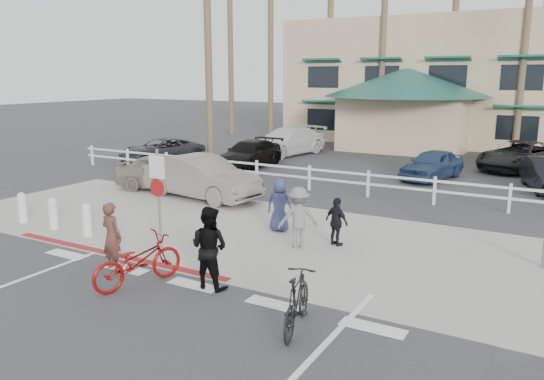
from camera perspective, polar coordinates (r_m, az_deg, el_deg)
The scene contains 33 objects.
ground at distance 11.25m, azimuth -10.32°, elevation -11.10°, with size 140.00×140.00×0.00m, color #333335.
bike_path at distance 9.95m, azimuth -17.93°, elevation -14.73°, with size 12.00×16.00×0.01m, color #333335.
sidewalk_plaza at distance 14.74m, azimuth 0.94°, elevation -5.17°, with size 22.00×7.00×0.01m, color gray.
cross_street at distance 18.23m, azimuth 6.98°, elevation -1.86°, with size 40.00×5.00×0.01m, color #333335.
parking_lot at distance 27.08m, azimuth 14.77°, elevation 2.46°, with size 50.00×16.00×0.01m, color #333335.
curb_red at distance 14.00m, azimuth -16.70°, elevation -6.65°, with size 7.00×0.25×0.02m, color maroon.
rail_fence at distance 19.78m, azimuth 10.59°, elevation 0.61°, with size 29.40×0.16×1.00m, color silver, non-canonical shape.
building at distance 39.16m, azimuth 23.23°, elevation 13.09°, with size 28.00×16.00×11.30m, color #CDB48C, non-canonical shape.
sign_post at distance 13.83m, azimuth -12.08°, elevation -0.42°, with size 0.50×0.10×2.90m, color gray, non-canonical shape.
bollard_0 at distance 15.67m, azimuth -19.28°, elevation -3.04°, with size 0.26×0.26×0.95m, color silver, non-canonical shape.
bollard_1 at distance 16.73m, azimuth -22.46°, elevation -2.34°, with size 0.26×0.26×0.95m, color silver, non-canonical shape.
bollard_2 at distance 17.83m, azimuth -25.26°, elevation -1.73°, with size 0.26×0.26×0.95m, color silver, non-canonical shape.
palm_0 at distance 40.89m, azimuth -4.51°, elevation 16.53°, with size 4.00×4.00×15.00m, color #224C1D, non-canonical shape.
palm_1 at distance 37.88m, azimuth -0.15°, elevation 15.40°, with size 4.00×4.00×13.00m, color #224C1D, non-canonical shape.
palm_2 at distance 37.09m, azimuth 6.30°, elevation 17.72°, with size 4.00×4.00×16.00m, color #224C1D, non-canonical shape.
palm_3 at distance 34.66m, azimuth 11.91°, elevation 16.27°, with size 4.00×4.00×14.00m, color #224C1D, non-canonical shape.
palm_4 at distance 34.66m, azimuth 19.06°, elevation 16.71°, with size 4.00×4.00×15.00m, color #224C1D, non-canonical shape.
palm_5 at distance 33.04m, azimuth 25.64°, elevation 14.70°, with size 4.00×4.00×13.00m, color #224C1D, non-canonical shape.
palm_10 at distance 28.37m, azimuth -6.90°, elevation 15.36°, with size 4.00×4.00×12.00m, color #224C1D, non-canonical shape.
bike_red at distance 11.74m, azimuth -14.24°, elevation -7.41°, with size 0.72×2.08×1.09m, color maroon.
rider_red at distance 12.74m, azimuth -16.85°, elevation -4.79°, with size 0.58×0.38×1.60m, color #512B23.
bike_black at distance 9.50m, azimuth 2.69°, elevation -11.91°, with size 0.50×1.78×1.07m, color black.
rider_black at distance 11.24m, azimuth -6.77°, elevation -6.16°, with size 0.86×0.67×1.77m, color black.
pedestrian_a at distance 13.76m, azimuth 2.85°, elevation -2.98°, with size 1.05×0.60×1.62m, color slate.
pedestrian_child at distance 14.02m, azimuth 6.97°, elevation -3.43°, with size 0.76×0.32×1.31m, color black.
pedestrian_b at distance 15.20m, azimuth 0.83°, elevation -1.59°, with size 0.77×0.50×1.57m, color navy.
car_white_sedan at distance 19.48m, azimuth -7.58°, elevation 1.37°, with size 1.65×4.73×1.56m, color slate.
car_red_compact at distance 21.07m, azimuth -11.17°, elevation 1.88°, with size 1.68×4.18×1.43m, color gray.
lot_car_0 at distance 28.16m, azimuth -11.80°, elevation 4.21°, with size 2.02×4.38×1.22m, color #24262B.
lot_car_1 at distance 25.85m, azimuth -2.49°, elevation 3.86°, with size 1.83×4.51×1.31m, color black.
lot_car_2 at distance 23.91m, azimuth 16.84°, elevation 2.63°, with size 1.52×3.78×1.29m, color navy.
lot_car_4 at distance 30.03m, azimuth 1.61°, elevation 5.27°, with size 2.16×5.32×1.54m, color white.
lot_car_5 at distance 27.71m, azimuth 25.06°, elevation 3.36°, with size 2.29×4.97×1.38m, color black.
Camera 1 is at (6.72, -7.86, 4.42)m, focal length 35.00 mm.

